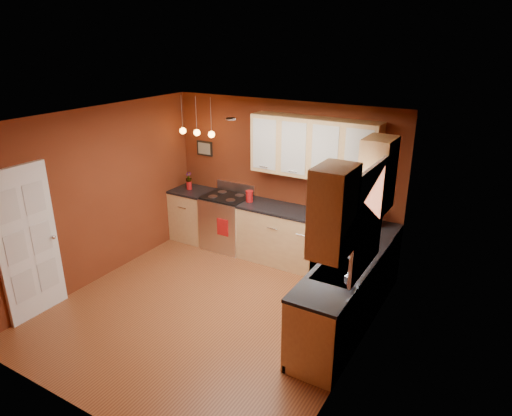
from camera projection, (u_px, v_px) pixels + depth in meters
The scene contains 27 objects.
floor at pixel (210, 310), 6.25m from camera, with size 4.20×4.20×0.00m, color brown.
ceiling at pixel (202, 120), 5.32m from camera, with size 4.00×4.20×0.02m, color beige.
wall_back at pixel (283, 180), 7.48m from camera, with size 4.00×0.02×2.60m, color maroon.
wall_front at pixel (68, 301), 4.10m from camera, with size 4.00×0.02×2.60m, color maroon.
wall_left at pixel (97, 196), 6.74m from camera, with size 0.02×4.20×2.60m, color maroon.
wall_right at pixel (359, 260), 4.84m from camera, with size 0.02×4.20×2.60m, color maroon.
base_cabinets_back_left at pixel (194, 215), 8.32m from camera, with size 0.70×0.60×0.90m, color #DBB675.
base_cabinets_back_right at pixel (314, 244), 7.19m from camera, with size 2.54×0.60×0.90m, color #DBB675.
base_cabinets_right at pixel (342, 301), 5.65m from camera, with size 0.60×2.10×0.90m, color #DBB675.
counter_back_left at pixel (192, 191), 8.15m from camera, with size 0.70×0.62×0.04m, color black.
counter_back_right at pixel (315, 216), 7.03m from camera, with size 2.54×0.62×0.04m, color black.
counter_right at pixel (344, 267), 5.48m from camera, with size 0.62×2.10×0.04m, color black.
gas_range at pixel (227, 221), 7.97m from camera, with size 0.76×0.64×1.11m.
dishwasher_front at pixel (329, 256), 6.79m from camera, with size 0.60×0.02×0.80m, color silver.
sink at pixel (340, 273), 5.36m from camera, with size 0.50×0.70×0.33m.
window at pixel (369, 216), 4.96m from camera, with size 0.06×1.02×1.22m.
door_left_wall at pixel (28, 244), 5.85m from camera, with size 0.12×0.82×2.05m.
upper_cabinets_back at pixel (314, 148), 6.82m from camera, with size 2.00×0.35×0.90m, color #DBB675.
upper_cabinets_right at pixel (358, 191), 4.95m from camera, with size 0.35×1.95×0.90m, color #DBB675.
wall_picture at pixel (205, 148), 8.07m from camera, with size 0.32×0.03×0.26m, color black.
pendant_lights at pixel (197, 132), 7.63m from camera, with size 0.71×0.11×0.66m.
red_canister at pixel (249, 196), 7.54m from camera, with size 0.13×0.13×0.19m.
red_vase at pixel (189, 185), 8.15m from camera, with size 0.09×0.09×0.15m, color #AC1213.
flowers at pixel (189, 177), 8.10m from camera, with size 0.11×0.11×0.19m, color #AC1213.
coffee_maker at pixel (374, 217), 6.60m from camera, with size 0.20×0.20×0.28m.
soap_pump at pixel (349, 279), 5.00m from camera, with size 0.08×0.09×0.19m, color silver.
dish_towel at pixel (223, 227), 7.62m from camera, with size 0.21×0.01×0.29m, color #AC1213.
Camera 1 is at (3.25, -4.28, 3.54)m, focal length 32.00 mm.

